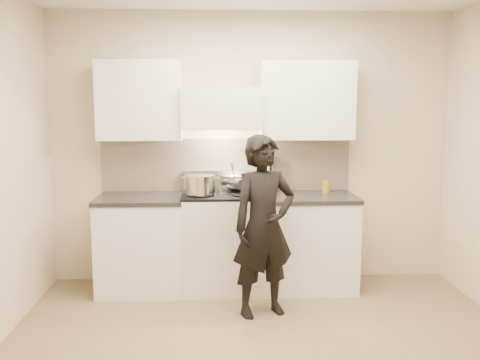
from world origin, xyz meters
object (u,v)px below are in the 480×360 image
person (264,226)px  wok (238,179)px  stove (222,241)px  counter_right (307,241)px  utensil_crock (270,180)px

person → wok: bearing=83.4°
stove → counter_right: (0.83, 0.00, -0.01)m
stove → utensil_crock: size_ratio=2.64×
utensil_crock → wok: bearing=-155.7°
utensil_crock → counter_right: bearing=-35.4°
counter_right → person: person is taller
counter_right → person: 0.88m
counter_right → utensil_crock: size_ratio=2.53×
wok → utensil_crock: size_ratio=1.34×
counter_right → wok: (-0.67, 0.10, 0.60)m
stove → person: 0.80m
utensil_crock → person: (-0.14, -0.91, -0.26)m
counter_right → wok: size_ratio=1.89×
wok → person: size_ratio=0.31×
counter_right → wok: 0.91m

